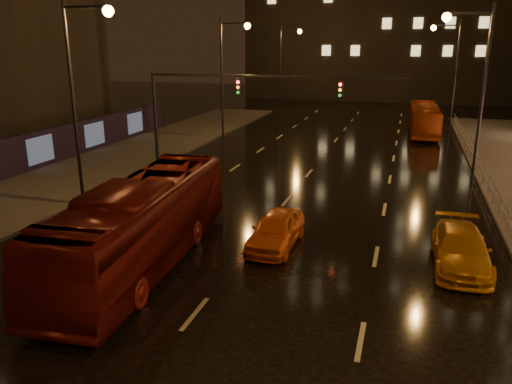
% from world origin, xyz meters
% --- Properties ---
extents(ground, '(140.00, 140.00, 0.00)m').
position_xyz_m(ground, '(0.00, 20.00, 0.00)').
color(ground, black).
rests_on(ground, ground).
extents(sidewalk_left, '(7.00, 70.00, 0.15)m').
position_xyz_m(sidewalk_left, '(-13.50, 15.00, 0.07)').
color(sidewalk_left, '#38332D').
rests_on(sidewalk_left, ground).
extents(traffic_signal, '(15.31, 0.32, 6.20)m').
position_xyz_m(traffic_signal, '(-5.06, 20.00, 4.74)').
color(traffic_signal, black).
rests_on(traffic_signal, ground).
extents(railing_right, '(0.05, 56.00, 1.00)m').
position_xyz_m(railing_right, '(10.20, 18.00, 0.90)').
color(railing_right, '#99999E').
rests_on(railing_right, sidewalk_right).
extents(bus_red, '(3.59, 11.77, 3.23)m').
position_xyz_m(bus_red, '(-3.23, 6.78, 1.61)').
color(bus_red, '#61110D').
rests_on(bus_red, ground).
extents(bus_curb, '(2.63, 9.92, 2.74)m').
position_xyz_m(bus_curb, '(7.16, 38.96, 1.37)').
color(bus_curb, '#AC3C11').
rests_on(bus_curb, ground).
extents(taxi_near, '(1.77, 4.21, 1.42)m').
position_xyz_m(taxi_near, '(1.02, 9.83, 0.71)').
color(taxi_near, orange).
rests_on(taxi_near, ground).
extents(taxi_far, '(2.00, 4.78, 1.38)m').
position_xyz_m(taxi_far, '(8.00, 10.00, 0.69)').
color(taxi_far, '#C77A12').
rests_on(taxi_far, ground).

